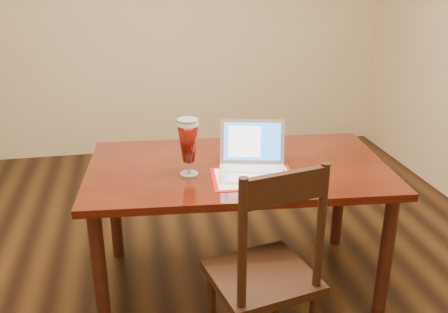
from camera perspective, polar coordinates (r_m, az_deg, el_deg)
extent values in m
plane|color=black|center=(3.17, -2.58, -14.93)|extent=(5.00, 5.00, 0.00)
cube|color=tan|center=(5.07, -7.10, 15.33)|extent=(4.50, 0.01, 2.70)
cube|color=#461509|center=(2.85, 1.59, -1.38)|extent=(1.77, 1.08, 0.04)
cylinder|color=#38160E|center=(2.71, -13.99, -13.06)|extent=(0.07, 0.07, 0.75)
cylinder|color=#38160E|center=(2.90, 17.98, -10.95)|extent=(0.07, 0.07, 0.75)
cylinder|color=#38160E|center=(3.38, -12.40, -5.53)|extent=(0.07, 0.07, 0.75)
cylinder|color=#38160E|center=(3.54, 13.03, -4.30)|extent=(0.07, 0.07, 0.75)
cube|color=#A20E13|center=(2.68, 3.41, -2.45)|extent=(0.47, 0.35, 0.00)
cube|color=white|center=(2.68, 3.41, -2.42)|extent=(0.42, 0.31, 0.00)
cube|color=silver|center=(2.70, 3.27, -1.98)|extent=(0.41, 0.32, 0.02)
cube|color=silver|center=(2.74, 3.25, -1.39)|extent=(0.31, 0.17, 0.00)
cube|color=silver|center=(2.63, 3.31, -2.41)|extent=(0.10, 0.08, 0.00)
cube|color=silver|center=(2.80, 3.25, 1.72)|extent=(0.37, 0.15, 0.24)
cube|color=blue|center=(2.79, 3.25, 1.71)|extent=(0.32, 0.12, 0.20)
cube|color=white|center=(2.79, 2.36, 1.72)|extent=(0.19, 0.08, 0.17)
cylinder|color=silver|center=(2.72, -4.00, -2.01)|extent=(0.10, 0.10, 0.01)
cylinder|color=silver|center=(2.70, -4.02, -1.23)|extent=(0.02, 0.02, 0.07)
cylinder|color=silver|center=(2.62, -4.16, 3.81)|extent=(0.11, 0.11, 0.02)
cylinder|color=silver|center=(2.61, -4.17, 4.16)|extent=(0.11, 0.11, 0.01)
cylinder|color=silver|center=(3.12, 0.30, 1.48)|extent=(0.06, 0.06, 0.04)
cylinder|color=silver|center=(3.21, 1.37, 2.06)|extent=(0.06, 0.06, 0.04)
cube|color=black|center=(2.45, 4.31, -13.54)|extent=(0.55, 0.53, 0.04)
cylinder|color=black|center=(2.67, -1.45, -16.87)|extent=(0.04, 0.04, 0.46)
cylinder|color=black|center=(2.80, 6.02, -14.90)|extent=(0.04, 0.04, 0.46)
cylinder|color=black|center=(2.07, 2.11, -10.05)|extent=(0.04, 0.04, 0.60)
cylinder|color=black|center=(2.24, 11.00, -7.88)|extent=(0.04, 0.04, 0.60)
cube|color=black|center=(2.04, 7.01, -3.57)|extent=(0.38, 0.11, 0.13)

